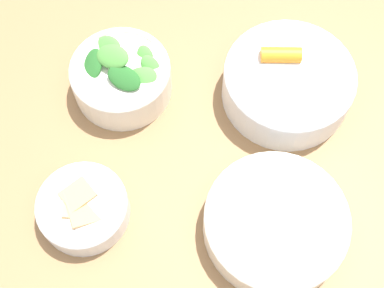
{
  "coord_description": "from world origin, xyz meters",
  "views": [
    {
      "loc": [
        0.22,
        -0.04,
        1.49
      ],
      "look_at": [
        -0.11,
        -0.03,
        0.8
      ],
      "focal_mm": 50.0,
      "sensor_mm": 36.0,
      "label": 1
    }
  ],
  "objects_px": {
    "bowl_carrots": "(287,83)",
    "bowl_cookies": "(83,208)",
    "bowl_greens": "(122,77)",
    "bowl_beans_hotdog": "(275,224)"
  },
  "relations": [
    {
      "from": "bowl_carrots",
      "to": "bowl_greens",
      "type": "xyz_separation_m",
      "value": [
        -0.02,
        -0.25,
        -0.0
      ]
    },
    {
      "from": "bowl_greens",
      "to": "bowl_cookies",
      "type": "bearing_deg",
      "value": -12.82
    },
    {
      "from": "bowl_beans_hotdog",
      "to": "bowl_cookies",
      "type": "bearing_deg",
      "value": -96.26
    },
    {
      "from": "bowl_beans_hotdog",
      "to": "bowl_greens",
      "type": "bearing_deg",
      "value": -137.4
    },
    {
      "from": "bowl_carrots",
      "to": "bowl_beans_hotdog",
      "type": "height_order",
      "value": "bowl_carrots"
    },
    {
      "from": "bowl_carrots",
      "to": "bowl_cookies",
      "type": "height_order",
      "value": "bowl_carrots"
    },
    {
      "from": "bowl_greens",
      "to": "bowl_cookies",
      "type": "relative_size",
      "value": 1.24
    },
    {
      "from": "bowl_carrots",
      "to": "bowl_cookies",
      "type": "bearing_deg",
      "value": -57.7
    },
    {
      "from": "bowl_greens",
      "to": "bowl_cookies",
      "type": "height_order",
      "value": "bowl_greens"
    },
    {
      "from": "bowl_carrots",
      "to": "bowl_greens",
      "type": "relative_size",
      "value": 1.27
    }
  ]
}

